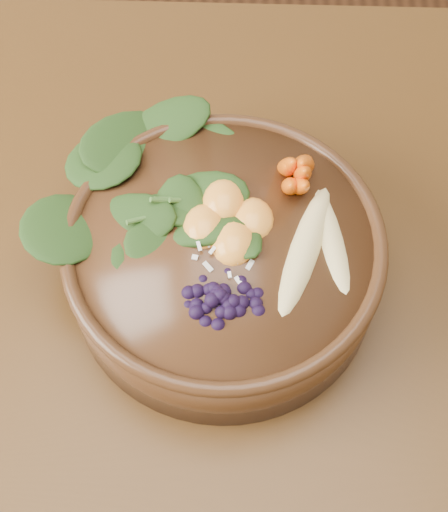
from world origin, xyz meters
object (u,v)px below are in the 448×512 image
at_px(dining_table, 179,350).
at_px(mandarin_cluster, 229,213).
at_px(stoneware_bowl, 224,261).
at_px(carrot_cluster, 292,147).
at_px(blueberry_pile, 219,289).
at_px(banana_halves, 320,236).
at_px(kale_heap, 182,166).

distance_m(dining_table, mandarin_cluster, 0.20).
relative_size(stoneware_bowl, carrot_cluster, 3.62).
bearing_deg(stoneware_bowl, blueberry_pile, -91.68).
distance_m(carrot_cluster, mandarin_cluster, 0.08).
xyz_separation_m(banana_halves, mandarin_cluster, (-0.08, 0.02, 0.00)).
height_order(stoneware_bowl, banana_halves, banana_halves).
distance_m(stoneware_bowl, blueberry_pile, 0.09).
xyz_separation_m(carrot_cluster, blueberry_pile, (-0.06, -0.14, -0.02)).
height_order(carrot_cluster, mandarin_cluster, carrot_cluster).
xyz_separation_m(stoneware_bowl, blueberry_pile, (-0.00, -0.06, 0.06)).
bearing_deg(mandarin_cluster, stoneware_bowl, -100.89).
height_order(kale_heap, carrot_cluster, carrot_cluster).
relative_size(kale_heap, mandarin_cluster, 2.07).
relative_size(carrot_cluster, blueberry_pile, 0.60).
xyz_separation_m(dining_table, kale_heap, (0.01, 0.10, 0.20)).
bearing_deg(blueberry_pile, stoneware_bowl, 88.32).
height_order(stoneware_bowl, mandarin_cluster, mandarin_cluster).
bearing_deg(kale_heap, stoneware_bowl, -57.68).
height_order(dining_table, stoneware_bowl, stoneware_bowl).
distance_m(stoneware_bowl, banana_halves, 0.10).
height_order(carrot_cluster, banana_halves, carrot_cluster).
xyz_separation_m(dining_table, banana_halves, (0.13, 0.03, 0.19)).
xyz_separation_m(kale_heap, carrot_cluster, (0.10, 0.01, 0.02)).
xyz_separation_m(stoneware_bowl, kale_heap, (-0.04, 0.07, 0.06)).
xyz_separation_m(stoneware_bowl, carrot_cluster, (0.06, 0.08, 0.08)).
bearing_deg(carrot_cluster, mandarin_cluster, -129.81).
height_order(dining_table, mandarin_cluster, mandarin_cluster).
relative_size(stoneware_bowl, blueberry_pile, 2.16).
bearing_deg(mandarin_cluster, kale_heap, 133.67).
relative_size(carrot_cluster, banana_halves, 0.49).
bearing_deg(mandarin_cluster, banana_halves, -14.29).
bearing_deg(kale_heap, dining_table, -93.56).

